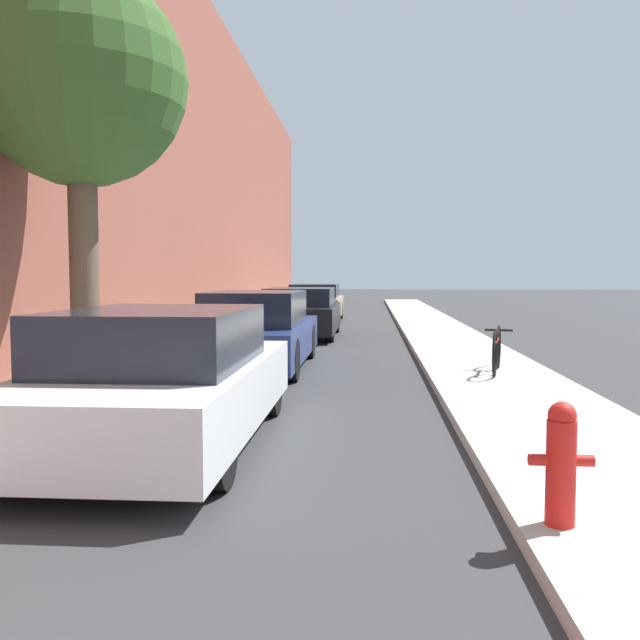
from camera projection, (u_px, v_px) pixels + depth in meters
ground_plane at (327, 345)px, 15.67m from camera, size 120.00×120.00×0.00m
sidewalk_left at (205, 341)px, 15.88m from camera, size 2.00×52.00×0.12m
sidewalk_right at (452, 343)px, 15.45m from camera, size 2.00×52.00×0.12m
building_facade_left at (146, 131)px, 15.65m from camera, size 0.70×52.00×10.00m
parked_car_white at (164, 379)px, 6.44m from camera, size 1.85×4.38×1.32m
parked_car_navy at (258, 332)px, 11.67m from camera, size 1.72×4.69×1.35m
parked_car_black at (301, 313)px, 17.64m from camera, size 1.92×4.38×1.29m
parked_car_champagne at (315, 303)px, 23.55m from camera, size 1.80×4.51×1.31m
street_tree_near at (80, 83)px, 8.58m from camera, size 2.74×2.74×5.39m
fire_hydrant at (561, 462)px, 4.04m from camera, size 0.38×0.18×0.76m
bicycle at (497, 349)px, 10.41m from camera, size 0.54×1.67×0.70m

